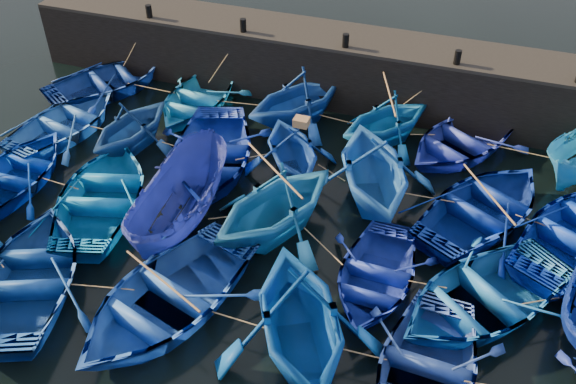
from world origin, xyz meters
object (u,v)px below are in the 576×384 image
(boat_0, at_px, (108,80))
(boat_8, at_px, (211,154))
(wooden_crate, at_px, (301,122))
(boat_13, at_px, (16,173))

(boat_0, relative_size, boat_8, 0.89)
(boat_0, distance_m, boat_8, 6.93)
(boat_0, distance_m, wooden_crate, 9.56)
(boat_0, bearing_deg, boat_13, 127.69)
(boat_13, bearing_deg, boat_8, -153.14)
(wooden_crate, bearing_deg, boat_13, -157.36)
(boat_8, relative_size, wooden_crate, 11.85)
(boat_8, xyz_separation_m, wooden_crate, (2.98, 0.65, 1.50))
(boat_8, xyz_separation_m, boat_13, (-5.63, -2.94, -0.10))
(boat_0, xyz_separation_m, wooden_crate, (9.02, -2.75, 1.56))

